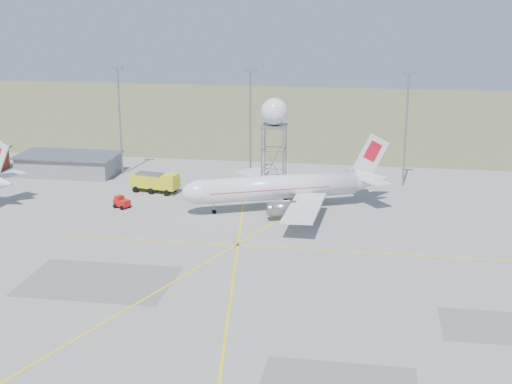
% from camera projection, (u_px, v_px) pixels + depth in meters
% --- Properties ---
extents(ground, '(400.00, 400.00, 0.00)m').
position_uv_depth(ground, '(238.00, 354.00, 69.08)').
color(ground, '#9F9F9A').
rests_on(ground, ground).
extents(grass_strip, '(400.00, 120.00, 0.03)m').
position_uv_depth(grass_strip, '(329.00, 115.00, 202.04)').
color(grass_strip, '#4F5F34').
rests_on(grass_strip, ground).
extents(building_grey, '(19.00, 10.00, 3.90)m').
position_uv_depth(building_grey, '(69.00, 164.00, 136.30)').
color(building_grey, gray).
rests_on(building_grey, ground).
extents(mast_a, '(2.20, 0.50, 20.50)m').
position_uv_depth(mast_a, '(119.00, 112.00, 133.90)').
color(mast_a, gray).
rests_on(mast_a, ground).
extents(mast_b, '(2.20, 0.50, 20.50)m').
position_uv_depth(mast_b, '(250.00, 115.00, 130.03)').
color(mast_b, gray).
rests_on(mast_b, ground).
extents(mast_c, '(2.20, 0.50, 20.50)m').
position_uv_depth(mast_c, '(407.00, 119.00, 125.69)').
color(mast_c, gray).
rests_on(mast_c, ground).
extents(airliner_main, '(32.96, 30.81, 11.71)m').
position_uv_depth(airliner_main, '(283.00, 187.00, 114.14)').
color(airliner_main, silver).
rests_on(airliner_main, ground).
extents(radar_tower, '(4.60, 4.60, 16.66)m').
position_uv_depth(radar_tower, '(274.00, 141.00, 121.16)').
color(radar_tower, gray).
rests_on(radar_tower, ground).
extents(fire_truck, '(8.97, 4.85, 3.43)m').
position_uv_depth(fire_truck, '(156.00, 183.00, 124.20)').
color(fire_truck, '#CBCD18').
rests_on(fire_truck, ground).
extents(baggage_tug, '(2.94, 2.80, 1.92)m').
position_uv_depth(baggage_tug, '(122.00, 203.00, 115.45)').
color(baggage_tug, red).
rests_on(baggage_tug, ground).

